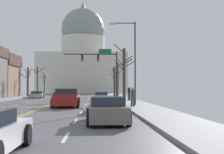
# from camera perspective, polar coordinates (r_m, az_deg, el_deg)

# --- Properties ---
(ground) EXTENTS (20.00, 180.00, 0.20)m
(ground) POSITION_cam_1_polar(r_m,az_deg,el_deg) (30.04, -11.74, -5.20)
(ground) COLOR #505055
(signal_gantry) EXTENTS (7.91, 0.41, 7.33)m
(signal_gantry) POSITION_cam_1_polar(r_m,az_deg,el_deg) (45.37, -1.84, 2.57)
(signal_gantry) COLOR #28282D
(signal_gantry) RESTS_ON ground
(street_lamp_right) EXTENTS (2.49, 0.24, 7.79)m
(street_lamp_right) POSITION_cam_1_polar(r_m,az_deg,el_deg) (28.83, 3.64, 4.11)
(street_lamp_right) COLOR #333338
(street_lamp_right) RESTS_ON ground
(capitol_building) EXTENTS (29.38, 20.17, 31.85)m
(capitol_building) POSITION_cam_1_polar(r_m,az_deg,el_deg) (107.27, -5.44, 3.39)
(capitol_building) COLOR beige
(capitol_building) RESTS_ON ground
(sedan_near_00) EXTENTS (2.15, 4.44, 1.14)m
(sedan_near_00) POSITION_cam_1_polar(r_m,az_deg,el_deg) (42.05, -2.01, -3.61)
(sedan_near_00) COLOR silver
(sedan_near_00) RESTS_ON ground
(sedan_near_01) EXTENTS (2.08, 4.47, 1.31)m
(sedan_near_01) POSITION_cam_1_polar(r_m,az_deg,el_deg) (35.13, -7.76, -3.79)
(sedan_near_01) COLOR silver
(sedan_near_01) RESTS_ON ground
(pickup_truck_near_02) EXTENTS (2.52, 5.44, 1.63)m
(pickup_truck_near_02) POSITION_cam_1_polar(r_m,az_deg,el_deg) (28.05, -8.49, -4.00)
(pickup_truck_near_02) COLOR maroon
(pickup_truck_near_02) RESTS_ON ground
(sedan_near_03) EXTENTS (2.07, 4.73, 1.14)m
(sedan_near_03) POSITION_cam_1_polar(r_m,az_deg,el_deg) (21.91, -1.07, -5.06)
(sedan_near_03) COLOR navy
(sedan_near_03) RESTS_ON ground
(sedan_near_04) EXTENTS (2.07, 4.51, 1.28)m
(sedan_near_04) POSITION_cam_1_polar(r_m,az_deg,el_deg) (15.00, -0.95, -6.23)
(sedan_near_04) COLOR #6B6056
(sedan_near_04) RESTS_ON ground
(sedan_oncoming_00) EXTENTS (2.20, 4.45, 1.15)m
(sedan_oncoming_00) POSITION_cam_1_polar(r_m,az_deg,el_deg) (53.05, -13.82, -3.22)
(sedan_oncoming_00) COLOR #9EA3A8
(sedan_oncoming_00) RESTS_ON ground
(sedan_oncoming_01) EXTENTS (2.11, 4.68, 1.16)m
(sedan_oncoming_01) POSITION_cam_1_polar(r_m,az_deg,el_deg) (66.19, -8.53, -3.00)
(sedan_oncoming_01) COLOR #6B6056
(sedan_oncoming_01) RESTS_ON ground
(sedan_oncoming_02) EXTENTS (1.97, 4.43, 1.11)m
(sedan_oncoming_02) POSITION_cam_1_polar(r_m,az_deg,el_deg) (80.37, -9.87, -2.82)
(sedan_oncoming_02) COLOR black
(sedan_oncoming_02) RESTS_ON ground
(sedan_oncoming_03) EXTENTS (2.17, 4.65, 1.26)m
(sedan_oncoming_03) POSITION_cam_1_polar(r_m,az_deg,el_deg) (92.65, -9.15, -2.67)
(sedan_oncoming_03) COLOR silver
(sedan_oncoming_03) RESTS_ON ground
(bare_tree_00) EXTENTS (2.22, 1.68, 5.57)m
(bare_tree_00) POSITION_cam_1_polar(r_m,az_deg,el_deg) (48.44, 1.11, -0.34)
(bare_tree_00) COLOR #4C3D2D
(bare_tree_00) RESTS_ON ground
(bare_tree_01) EXTENTS (2.52, 1.10, 6.25)m
(bare_tree_01) POSITION_cam_1_polar(r_m,az_deg,el_deg) (70.11, -13.67, -0.47)
(bare_tree_01) COLOR #423328
(bare_tree_01) RESTS_ON ground
(bare_tree_02) EXTENTS (2.08, 2.13, 4.94)m
(bare_tree_02) POSITION_cam_1_polar(r_m,az_deg,el_deg) (64.41, 0.85, -1.35)
(bare_tree_02) COLOR #4C3D2D
(bare_tree_02) RESTS_ON ground
(bare_tree_03) EXTENTS (2.51, 2.03, 5.27)m
(bare_tree_03) POSITION_cam_1_polar(r_m,az_deg,el_deg) (57.90, -15.38, -0.75)
(bare_tree_03) COLOR #4C3D2D
(bare_tree_03) RESTS_ON ground
(bare_tree_04) EXTENTS (1.62, 2.01, 5.66)m
(bare_tree_04) POSITION_cam_1_polar(r_m,az_deg,el_deg) (60.08, 0.46, -0.73)
(bare_tree_04) COLOR #423328
(bare_tree_04) RESTS_ON ground
(bare_tree_05) EXTENTS (1.81, 2.11, 5.97)m
(bare_tree_05) POSITION_cam_1_polar(r_m,az_deg,el_deg) (81.88, -12.48, -1.00)
(bare_tree_05) COLOR brown
(bare_tree_05) RESTS_ON ground
(bare_tree_06) EXTENTS (2.37, 1.72, 6.74)m
(bare_tree_06) POSITION_cam_1_polar(r_m,az_deg,el_deg) (35.58, 2.27, 0.71)
(bare_tree_06) COLOR #423328
(bare_tree_06) RESTS_ON ground
(pedestrian_00) EXTENTS (0.35, 0.34, 1.76)m
(pedestrian_00) POSITION_cam_1_polar(r_m,az_deg,el_deg) (38.36, 3.19, -2.89)
(pedestrian_00) COLOR black
(pedestrian_00) RESTS_ON ground
(pedestrian_01) EXTENTS (0.35, 0.34, 1.62)m
(pedestrian_01) POSITION_cam_1_polar(r_m,az_deg,el_deg) (26.17, 3.88, -3.48)
(pedestrian_01) COLOR #33333D
(pedestrian_01) RESTS_ON ground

